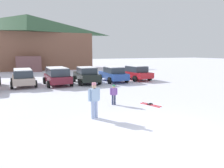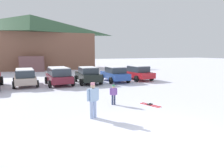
{
  "view_description": "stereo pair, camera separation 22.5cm",
  "coord_description": "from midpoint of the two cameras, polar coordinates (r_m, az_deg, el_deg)",
  "views": [
    {
      "loc": [
        -3.98,
        -5.57,
        3.03
      ],
      "look_at": [
        0.54,
        5.46,
        1.12
      ],
      "focal_mm": 32.0,
      "sensor_mm": 36.0,
      "label": 1
    },
    {
      "loc": [
        -3.77,
        -5.66,
        3.03
      ],
      "look_at": [
        0.54,
        5.46,
        1.12
      ],
      "focal_mm": 32.0,
      "sensor_mm": 36.0,
      "label": 2
    }
  ],
  "objects": [
    {
      "name": "ski_lodge",
      "position": [
        38.34,
        -22.91,
        11.04
      ],
      "size": [
        21.59,
        10.06,
        9.41
      ],
      "color": "brown",
      "rests_on": "ground"
    },
    {
      "name": "parked_beige_suv",
      "position": [
        19.6,
        -24.4,
        1.88
      ],
      "size": [
        2.28,
        4.36,
        1.53
      ],
      "color": "#B4A091",
      "rests_on": "ground"
    },
    {
      "name": "parked_red_sedan",
      "position": [
        22.18,
        6.46,
        3.29
      ],
      "size": [
        2.45,
        4.5,
        1.56
      ],
      "color": "red",
      "rests_on": "ground"
    },
    {
      "name": "skier_child_in_purple_jacket",
      "position": [
        11.53,
        -0.07,
        -2.76
      ],
      "size": [
        0.42,
        0.24,
        1.16
      ],
      "color": "#313A5A",
      "rests_on": "ground"
    },
    {
      "name": "parked_blue_hatchback",
      "position": [
        20.67,
        0.04,
        2.91
      ],
      "size": [
        2.09,
        4.33,
        1.56
      ],
      "color": "#294B9D",
      "rests_on": "ground"
    },
    {
      "name": "parked_black_sedan",
      "position": [
        19.7,
        -7.68,
        2.59
      ],
      "size": [
        2.1,
        4.23,
        1.61
      ],
      "color": "black",
      "rests_on": "ground"
    },
    {
      "name": "ground",
      "position": [
        7.47,
        11.67,
        -15.05
      ],
      "size": [
        160.0,
        160.0,
        0.0
      ],
      "primitive_type": "plane",
      "color": "white"
    },
    {
      "name": "parked_maroon_van",
      "position": [
        19.15,
        -15.71,
        2.35
      ],
      "size": [
        2.43,
        4.17,
        1.64
      ],
      "color": "maroon",
      "rests_on": "ground"
    },
    {
      "name": "pair_of_skis",
      "position": [
        11.8,
        10.37,
        -5.81
      ],
      "size": [
        0.76,
        1.34,
        0.08
      ],
      "color": "red",
      "rests_on": "ground"
    },
    {
      "name": "skier_adult_in_blue_parka",
      "position": [
        9.17,
        -5.81,
        -4.11
      ],
      "size": [
        0.6,
        0.34,
        1.67
      ],
      "color": "#97ABD2",
      "rests_on": "ground"
    }
  ]
}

